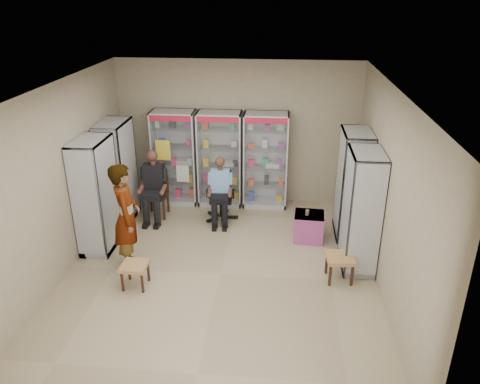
# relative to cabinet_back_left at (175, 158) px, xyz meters

# --- Properties ---
(floor) EXTENTS (6.00, 6.00, 0.00)m
(floor) POSITION_rel_cabinet_back_left_xyz_m (1.30, -2.73, -1.00)
(floor) COLOR tan
(floor) RESTS_ON ground
(room_shell) EXTENTS (5.02, 6.02, 3.01)m
(room_shell) POSITION_rel_cabinet_back_left_xyz_m (1.30, -2.73, 0.97)
(room_shell) COLOR tan
(room_shell) RESTS_ON ground
(cabinet_back_left) EXTENTS (0.90, 0.50, 2.00)m
(cabinet_back_left) POSITION_rel_cabinet_back_left_xyz_m (0.00, 0.00, 0.00)
(cabinet_back_left) COLOR silver
(cabinet_back_left) RESTS_ON floor
(cabinet_back_mid) EXTENTS (0.90, 0.50, 2.00)m
(cabinet_back_mid) POSITION_rel_cabinet_back_left_xyz_m (0.95, 0.00, 0.00)
(cabinet_back_mid) COLOR silver
(cabinet_back_mid) RESTS_ON floor
(cabinet_back_right) EXTENTS (0.90, 0.50, 2.00)m
(cabinet_back_right) POSITION_rel_cabinet_back_left_xyz_m (1.90, 0.00, 0.00)
(cabinet_back_right) COLOR #B0B3B7
(cabinet_back_right) RESTS_ON floor
(cabinet_right_far) EXTENTS (0.90, 0.50, 2.00)m
(cabinet_right_far) POSITION_rel_cabinet_back_left_xyz_m (3.53, -1.13, 0.00)
(cabinet_right_far) COLOR silver
(cabinet_right_far) RESTS_ON floor
(cabinet_right_near) EXTENTS (0.90, 0.50, 2.00)m
(cabinet_right_near) POSITION_rel_cabinet_back_left_xyz_m (3.53, -2.23, 0.00)
(cabinet_right_near) COLOR #ACB0B4
(cabinet_right_near) RESTS_ON floor
(cabinet_left_far) EXTENTS (0.90, 0.50, 2.00)m
(cabinet_left_far) POSITION_rel_cabinet_back_left_xyz_m (-0.93, -0.93, 0.00)
(cabinet_left_far) COLOR #BABBC2
(cabinet_left_far) RESTS_ON floor
(cabinet_left_near) EXTENTS (0.90, 0.50, 2.00)m
(cabinet_left_near) POSITION_rel_cabinet_back_left_xyz_m (-0.93, -2.03, 0.00)
(cabinet_left_near) COLOR #A7A9AE
(cabinet_left_near) RESTS_ON floor
(wooden_chair) EXTENTS (0.42, 0.42, 0.94)m
(wooden_chair) POSITION_rel_cabinet_back_left_xyz_m (-0.25, -0.73, -0.53)
(wooden_chair) COLOR black
(wooden_chair) RESTS_ON floor
(seated_customer) EXTENTS (0.44, 0.60, 1.34)m
(seated_customer) POSITION_rel_cabinet_back_left_xyz_m (-0.25, -0.78, -0.33)
(seated_customer) COLOR black
(seated_customer) RESTS_ON floor
(office_chair) EXTENTS (0.57, 0.57, 0.99)m
(office_chair) POSITION_rel_cabinet_back_left_xyz_m (1.06, -0.75, -0.51)
(office_chair) COLOR black
(office_chair) RESTS_ON floor
(seated_shopkeeper) EXTENTS (0.45, 0.60, 1.26)m
(seated_shopkeeper) POSITION_rel_cabinet_back_left_xyz_m (1.06, -0.80, -0.37)
(seated_shopkeeper) COLOR #6DAED8
(seated_shopkeeper) RESTS_ON floor
(pink_trunk) EXTENTS (0.56, 0.54, 0.51)m
(pink_trunk) POSITION_rel_cabinet_back_left_xyz_m (2.77, -1.42, -0.75)
(pink_trunk) COLOR #B5487F
(pink_trunk) RESTS_ON floor
(tea_glass) EXTENTS (0.07, 0.07, 0.10)m
(tea_glass) POSITION_rel_cabinet_back_left_xyz_m (2.73, -1.45, -0.44)
(tea_glass) COLOR #5E1708
(tea_glass) RESTS_ON pink_trunk
(woven_stool_a) EXTENTS (0.46, 0.46, 0.43)m
(woven_stool_a) POSITION_rel_cabinet_back_left_xyz_m (3.20, -2.69, -0.79)
(woven_stool_a) COLOR tan
(woven_stool_a) RESTS_ON floor
(woven_stool_b) EXTENTS (0.40, 0.40, 0.39)m
(woven_stool_b) POSITION_rel_cabinet_back_left_xyz_m (0.03, -3.17, -0.80)
(woven_stool_b) COLOR #AD7049
(woven_stool_b) RESTS_ON floor
(standing_man) EXTENTS (0.60, 0.76, 1.82)m
(standing_man) POSITION_rel_cabinet_back_left_xyz_m (-0.22, -2.61, -0.09)
(standing_man) COLOR gray
(standing_man) RESTS_ON floor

